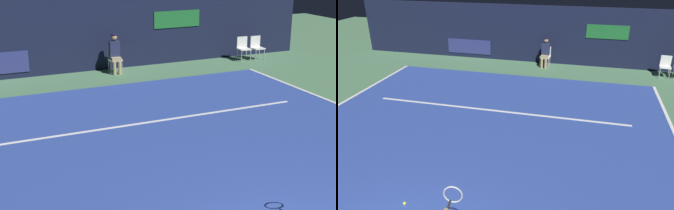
# 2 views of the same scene
# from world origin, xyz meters

# --- Properties ---
(ground_plane) EXTENTS (33.50, 33.50, 0.00)m
(ground_plane) POSITION_xyz_m (0.00, 4.52, 0.00)
(ground_plane) COLOR #4C7A56
(court_surface) EXTENTS (10.72, 11.05, 0.01)m
(court_surface) POSITION_xyz_m (0.00, 4.52, 0.01)
(court_surface) COLOR #2D479E
(court_surface) RESTS_ON ground
(line_service) EXTENTS (8.36, 0.10, 0.01)m
(line_service) POSITION_xyz_m (0.00, 6.46, 0.01)
(line_service) COLOR white
(line_service) RESTS_ON court_surface
(back_wall) EXTENTS (17.20, 0.33, 2.60)m
(back_wall) POSITION_xyz_m (-0.00, 12.30, 1.30)
(back_wall) COLOR #141933
(back_wall) RESTS_ON ground
(line_judge_on_chair) EXTENTS (0.47, 0.55, 1.32)m
(line_judge_on_chair) POSITION_xyz_m (0.85, 11.53, 0.69)
(line_judge_on_chair) COLOR white
(line_judge_on_chair) RESTS_ON ground
(courtside_chair_near) EXTENTS (0.45, 0.42, 0.88)m
(courtside_chair_near) POSITION_xyz_m (6.41, 11.34, 0.50)
(courtside_chair_near) COLOR white
(courtside_chair_near) RESTS_ON ground
(courtside_chair_far) EXTENTS (0.47, 0.45, 0.88)m
(courtside_chair_far) POSITION_xyz_m (5.87, 11.42, 0.50)
(courtside_chair_far) COLOR white
(courtside_chair_far) RESTS_ON ground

